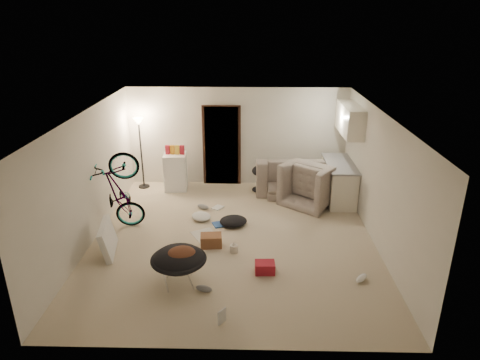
{
  "coord_description": "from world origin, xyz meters",
  "views": [
    {
      "loc": [
        0.31,
        -7.48,
        4.19
      ],
      "look_at": [
        0.12,
        0.6,
        1.02
      ],
      "focal_mm": 32.0,
      "sensor_mm": 36.0,
      "label": 1
    }
  ],
  "objects_px": {
    "armchair": "(314,187)",
    "juicer": "(234,248)",
    "tv_box": "(108,239)",
    "saucer_chair": "(179,264)",
    "sofa": "(301,179)",
    "floor_lamp": "(140,138)",
    "bicycle": "(121,209)",
    "mini_fridge": "(176,172)",
    "kitchen_counter": "(338,182)",
    "drink_case_a": "(211,240)",
    "drink_case_b": "(265,267)"
  },
  "relations": [
    {
      "from": "mini_fridge",
      "to": "drink_case_b",
      "type": "bearing_deg",
      "value": -63.74
    },
    {
      "from": "saucer_chair",
      "to": "bicycle",
      "type": "bearing_deg",
      "value": 127.93
    },
    {
      "from": "bicycle",
      "to": "tv_box",
      "type": "bearing_deg",
      "value": 171.87
    },
    {
      "from": "sofa",
      "to": "mini_fridge",
      "type": "height_order",
      "value": "mini_fridge"
    },
    {
      "from": "floor_lamp",
      "to": "mini_fridge",
      "type": "xyz_separation_m",
      "value": [
        0.86,
        -0.1,
        -0.84
      ]
    },
    {
      "from": "sofa",
      "to": "juicer",
      "type": "distance_m",
      "value": 3.36
    },
    {
      "from": "floor_lamp",
      "to": "bicycle",
      "type": "relative_size",
      "value": 1.04
    },
    {
      "from": "armchair",
      "to": "saucer_chair",
      "type": "xyz_separation_m",
      "value": [
        -2.66,
        -3.38,
        0.02
      ]
    },
    {
      "from": "mini_fridge",
      "to": "saucer_chair",
      "type": "height_order",
      "value": "mini_fridge"
    },
    {
      "from": "floor_lamp",
      "to": "drink_case_b",
      "type": "height_order",
      "value": "floor_lamp"
    },
    {
      "from": "kitchen_counter",
      "to": "sofa",
      "type": "distance_m",
      "value": 0.95
    },
    {
      "from": "floor_lamp",
      "to": "drink_case_b",
      "type": "bearing_deg",
      "value": -51.91
    },
    {
      "from": "armchair",
      "to": "tv_box",
      "type": "relative_size",
      "value": 1.28
    },
    {
      "from": "mini_fridge",
      "to": "tv_box",
      "type": "relative_size",
      "value": 1.05
    },
    {
      "from": "bicycle",
      "to": "drink_case_a",
      "type": "height_order",
      "value": "bicycle"
    },
    {
      "from": "bicycle",
      "to": "juicer",
      "type": "distance_m",
      "value": 2.52
    },
    {
      "from": "bicycle",
      "to": "drink_case_b",
      "type": "relative_size",
      "value": 5.15
    },
    {
      "from": "tv_box",
      "to": "juicer",
      "type": "bearing_deg",
      "value": -8.02
    },
    {
      "from": "floor_lamp",
      "to": "sofa",
      "type": "distance_m",
      "value": 4.12
    },
    {
      "from": "juicer",
      "to": "sofa",
      "type": "bearing_deg",
      "value": 62.06
    },
    {
      "from": "juicer",
      "to": "drink_case_a",
      "type": "bearing_deg",
      "value": 153.5
    },
    {
      "from": "juicer",
      "to": "drink_case_b",
      "type": "bearing_deg",
      "value": -49.61
    },
    {
      "from": "tv_box",
      "to": "bicycle",
      "type": "bearing_deg",
      "value": 80.22
    },
    {
      "from": "mini_fridge",
      "to": "drink_case_a",
      "type": "height_order",
      "value": "mini_fridge"
    },
    {
      "from": "sofa",
      "to": "bicycle",
      "type": "xyz_separation_m",
      "value": [
        -3.9,
        -2.09,
        0.13
      ]
    },
    {
      "from": "floor_lamp",
      "to": "bicycle",
      "type": "bearing_deg",
      "value": -87.49
    },
    {
      "from": "kitchen_counter",
      "to": "sofa",
      "type": "height_order",
      "value": "kitchen_counter"
    },
    {
      "from": "kitchen_counter",
      "to": "armchair",
      "type": "relative_size",
      "value": 1.32
    },
    {
      "from": "tv_box",
      "to": "juicer",
      "type": "relative_size",
      "value": 4.19
    },
    {
      "from": "kitchen_counter",
      "to": "tv_box",
      "type": "xyz_separation_m",
      "value": [
        -4.73,
        -2.58,
        -0.15
      ]
    },
    {
      "from": "armchair",
      "to": "saucer_chair",
      "type": "bearing_deg",
      "value": 90.06
    },
    {
      "from": "kitchen_counter",
      "to": "mini_fridge",
      "type": "height_order",
      "value": "mini_fridge"
    },
    {
      "from": "sofa",
      "to": "floor_lamp",
      "type": "bearing_deg",
      "value": -3.87
    },
    {
      "from": "armchair",
      "to": "juicer",
      "type": "xyz_separation_m",
      "value": [
        -1.8,
        -2.36,
        -0.28
      ]
    },
    {
      "from": "drink_case_b",
      "to": "tv_box",
      "type": "bearing_deg",
      "value": 166.27
    },
    {
      "from": "drink_case_a",
      "to": "drink_case_b",
      "type": "relative_size",
      "value": 1.19
    },
    {
      "from": "armchair",
      "to": "bicycle",
      "type": "distance_m",
      "value": 4.39
    },
    {
      "from": "armchair",
      "to": "juicer",
      "type": "distance_m",
      "value": 2.98
    },
    {
      "from": "kitchen_counter",
      "to": "drink_case_a",
      "type": "relative_size",
      "value": 3.73
    },
    {
      "from": "armchair",
      "to": "mini_fridge",
      "type": "height_order",
      "value": "mini_fridge"
    },
    {
      "from": "kitchen_counter",
      "to": "saucer_chair",
      "type": "height_order",
      "value": "kitchen_counter"
    },
    {
      "from": "sofa",
      "to": "armchair",
      "type": "distance_m",
      "value": 0.65
    },
    {
      "from": "sofa",
      "to": "juicer",
      "type": "xyz_separation_m",
      "value": [
        -1.57,
        -2.96,
        -0.24
      ]
    },
    {
      "from": "bicycle",
      "to": "tv_box",
      "type": "height_order",
      "value": "bicycle"
    },
    {
      "from": "floor_lamp",
      "to": "armchair",
      "type": "height_order",
      "value": "floor_lamp"
    },
    {
      "from": "kitchen_counter",
      "to": "juicer",
      "type": "relative_size",
      "value": 7.12
    },
    {
      "from": "mini_fridge",
      "to": "juicer",
      "type": "relative_size",
      "value": 4.39
    },
    {
      "from": "sofa",
      "to": "bicycle",
      "type": "bearing_deg",
      "value": 27.12
    },
    {
      "from": "bicycle",
      "to": "juicer",
      "type": "height_order",
      "value": "bicycle"
    },
    {
      "from": "sofa",
      "to": "saucer_chair",
      "type": "bearing_deg",
      "value": 57.64
    }
  ]
}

